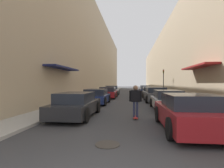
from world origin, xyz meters
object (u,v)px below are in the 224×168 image
object	(u,v)px
parked_car_left_1	(97,97)
parked_car_right_0	(189,113)
parked_car_left_2	(108,93)
parked_car_right_3	(150,92)
parked_car_left_0	(76,105)
parked_car_right_5	(145,89)
skateboarder	(136,98)
parked_car_right_4	(146,90)
parked_car_right_1	(167,100)
manhole_cover	(107,144)
traffic_light	(163,80)
parked_car_left_3	(112,91)
parked_car_right_2	(155,95)

from	to	relation	value
parked_car_left_1	parked_car_right_0	world-z (taller)	parked_car_right_0
parked_car_left_2	parked_car_left_1	bearing A→B (deg)	-91.64
parked_car_left_2	parked_car_right_3	world-z (taller)	parked_car_left_2
parked_car_left_0	parked_car_right_5	size ratio (longest dim) A/B	1.04
skateboarder	parked_car_right_0	bearing A→B (deg)	-45.91
parked_car_right_4	parked_car_right_0	bearing A→B (deg)	-90.10
parked_car_right_1	parked_car_right_3	distance (m)	10.41
manhole_cover	traffic_light	size ratio (longest dim) A/B	0.21
parked_car_left_3	parked_car_right_4	xyz separation A→B (m)	(5.03, 2.25, -0.05)
parked_car_right_3	parked_car_right_2	bearing A→B (deg)	-90.68
parked_car_right_0	parked_car_right_4	world-z (taller)	parked_car_right_0
parked_car_right_5	traffic_light	bearing A→B (deg)	-78.57
parked_car_left_0	parked_car_left_2	xyz separation A→B (m)	(0.04, 11.40, 0.02)
parked_car_right_4	skateboarder	distance (m)	18.65
parked_car_right_3	parked_car_right_4	distance (m)	5.05
parked_car_left_3	parked_car_right_5	size ratio (longest dim) A/B	0.98
parked_car_left_1	parked_car_right_2	bearing A→B (deg)	26.09
parked_car_right_4	parked_car_left_3	bearing A→B (deg)	-155.92
parked_car_right_0	parked_car_right_3	xyz separation A→B (m)	(0.15, 15.47, -0.03)
parked_car_left_3	parked_car_right_1	xyz separation A→B (m)	(5.17, -13.21, -0.06)
parked_car_right_5	traffic_light	world-z (taller)	traffic_light
manhole_cover	traffic_light	bearing A→B (deg)	75.66
parked_car_right_0	traffic_light	bearing A→B (deg)	83.31
parked_car_right_0	parked_car_right_5	xyz separation A→B (m)	(0.19, 25.38, -0.00)
parked_car_right_5	traffic_light	distance (m)	9.03
parked_car_right_2	parked_car_right_5	bearing A→B (deg)	89.59
parked_car_right_0	parked_car_right_1	distance (m)	5.06
parked_car_right_4	manhole_cover	xyz separation A→B (m)	(-2.80, -22.31, -0.61)
parked_car_right_5	parked_car_left_3	bearing A→B (deg)	-126.06
parked_car_left_3	traffic_light	distance (m)	7.29
parked_car_right_3	traffic_light	world-z (taller)	traffic_light
parked_car_left_0	parked_car_left_3	distance (m)	16.24
parked_car_right_0	manhole_cover	world-z (taller)	parked_car_right_0
parked_car_right_5	skateboarder	bearing A→B (deg)	-95.14
parked_car_right_3	skateboarder	bearing A→B (deg)	-98.67
parked_car_left_1	parked_car_left_2	distance (m)	5.75
parked_car_left_2	manhole_cover	xyz separation A→B (m)	(2.12, -15.23, -0.63)
traffic_light	parked_car_left_3	bearing A→B (deg)	166.98
parked_car_left_3	parked_car_right_4	distance (m)	5.50
parked_car_right_3	manhole_cover	world-z (taller)	parked_car_right_3
parked_car_left_0	manhole_cover	bearing A→B (deg)	-60.51
parked_car_left_1	parked_car_right_5	xyz separation A→B (m)	(5.24, 17.70, 0.04)
parked_car_right_0	manhole_cover	bearing A→B (deg)	-146.94
parked_car_left_2	traffic_light	distance (m)	7.73
parked_car_left_2	parked_car_right_2	world-z (taller)	parked_car_right_2
traffic_light	parked_car_right_2	bearing A→B (deg)	-106.14
parked_car_left_3	parked_car_left_1	bearing A→B (deg)	-90.32
parked_car_left_0	parked_car_right_3	distance (m)	14.37
parked_car_left_1	parked_car_right_1	size ratio (longest dim) A/B	0.91
skateboarder	parked_car_right_2	bearing A→B (deg)	76.35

